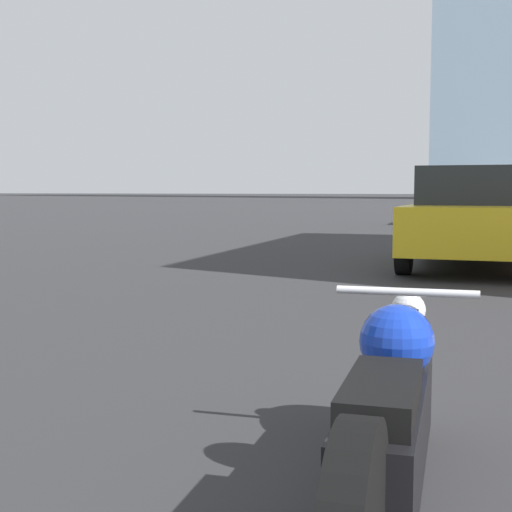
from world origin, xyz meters
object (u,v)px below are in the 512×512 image
(parked_car_yellow, at_px, (470,216))
(parked_car_green, at_px, (473,198))
(motorcycle, at_px, (390,419))
(parked_car_silver, at_px, (478,198))

(parked_car_yellow, distance_m, parked_car_green, 13.03)
(motorcycle, relative_size, parked_car_yellow, 0.51)
(parked_car_yellow, bearing_deg, parked_car_silver, 91.13)
(motorcycle, distance_m, parked_car_silver, 32.87)
(motorcycle, xyz_separation_m, parked_car_silver, (-0.11, 32.87, 0.42))
(parked_car_yellow, relative_size, parked_car_silver, 1.17)
(parked_car_silver, bearing_deg, motorcycle, -90.97)
(parked_car_yellow, height_order, parked_car_green, parked_car_green)
(motorcycle, relative_size, parked_car_silver, 0.60)
(parked_car_yellow, bearing_deg, parked_car_green, 91.55)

